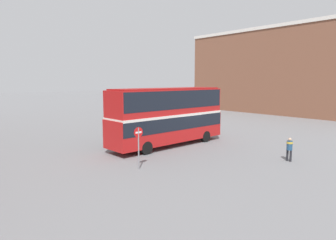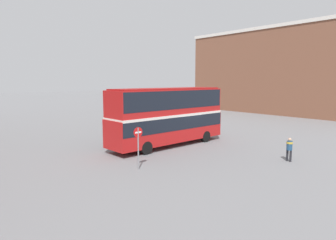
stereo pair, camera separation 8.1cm
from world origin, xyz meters
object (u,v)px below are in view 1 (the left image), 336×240
object	(u,v)px
parked_car_kerb_near	(147,113)
no_entry_sign	(139,141)
double_decker_bus	(168,113)
pedestrian_foreground	(289,147)

from	to	relation	value
parked_car_kerb_near	no_entry_sign	distance (m)	24.61
double_decker_bus	pedestrian_foreground	distance (m)	9.55
double_decker_bus	parked_car_kerb_near	bearing A→B (deg)	56.70
no_entry_sign	pedestrian_foreground	bearing A→B (deg)	-29.84
pedestrian_foreground	no_entry_sign	xyz separation A→B (m)	(-8.65, 4.96, 0.75)
double_decker_bus	parked_car_kerb_near	distance (m)	18.26
parked_car_kerb_near	no_entry_sign	bearing A→B (deg)	55.38
pedestrian_foreground	no_entry_sign	world-z (taller)	no_entry_sign
double_decker_bus	parked_car_kerb_near	xyz separation A→B (m)	(9.30, 15.59, -1.92)
double_decker_bus	pedestrian_foreground	size ratio (longest dim) A/B	6.79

